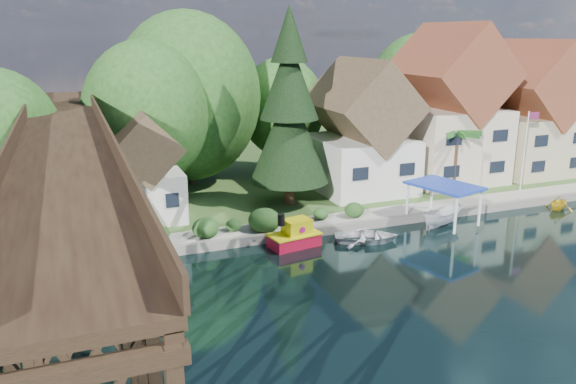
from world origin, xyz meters
name	(u,v)px	position (x,y,z in m)	size (l,w,h in m)	color
ground	(384,280)	(0.00, 0.00, 0.00)	(140.00, 140.00, 0.00)	black
bank	(225,157)	(0.00, 34.00, 0.25)	(140.00, 52.00, 0.50)	#304E1F
seawall	(375,224)	(4.00, 8.00, 0.31)	(60.00, 0.40, 0.62)	slate
promenade	(390,212)	(6.00, 9.30, 0.53)	(50.00, 2.60, 0.06)	gray
trestle_bridge	(69,194)	(-16.00, 5.17, 5.35)	(4.12, 44.18, 9.30)	black
house_left	(361,136)	(7.00, 16.00, 5.14)	(7.64, 8.64, 11.02)	silver
house_center	(447,114)	(16.00, 16.50, 6.42)	(8.65, 9.18, 13.89)	beige
house_right	(529,117)	(25.00, 16.00, 5.78)	(8.15, 8.64, 12.45)	tan
shed	(145,174)	(-11.00, 14.50, 3.83)	(5.09, 5.40, 7.85)	silver
bg_trees	(272,106)	(1.00, 21.25, 7.29)	(49.90, 13.30, 10.57)	#382314
shrubs	(255,220)	(-4.60, 9.26, 1.23)	(15.76, 2.47, 1.70)	#194017
conifer	(289,112)	(-0.14, 14.19, 7.72)	(6.09, 6.09, 14.99)	#382314
palm_tree	(457,135)	(13.98, 12.41, 5.38)	(4.62, 4.62, 5.59)	#382314
flagpole	(527,143)	(19.60, 10.43, 4.66)	(1.06, 0.15, 6.79)	white
tugboat	(295,236)	(-2.69, 6.74, 0.72)	(3.58, 2.35, 2.41)	red
boat_white_a	(367,235)	(2.09, 5.77, 0.44)	(3.05, 4.28, 0.89)	silver
boat_canopy	(443,208)	(8.69, 6.60, 1.33)	(4.50, 5.54, 3.11)	silver
boat_yellow	(559,201)	(19.73, 6.54, 0.65)	(2.14, 2.48, 1.31)	gold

